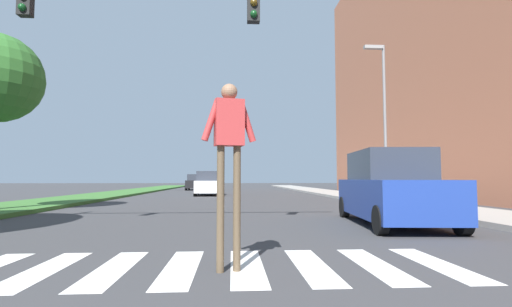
{
  "coord_description": "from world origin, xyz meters",
  "views": [
    {
      "loc": [
        0.69,
        0.97,
        1.22
      ],
      "look_at": [
        1.54,
        14.16,
        2.11
      ],
      "focal_mm": 26.04,
      "sensor_mm": 36.0,
      "label": 1
    }
  ],
  "objects_px": {
    "pedestrian_performer": "(229,145)",
    "street_lamp_right": "(383,108)",
    "traffic_light_gantry": "(23,31)",
    "sedan_distant": "(195,183)",
    "suv_crossing": "(391,189)",
    "sedan_midblock": "(208,184)"
  },
  "relations": [
    {
      "from": "pedestrian_performer",
      "to": "sedan_distant",
      "type": "relative_size",
      "value": 0.55
    },
    {
      "from": "traffic_light_gantry",
      "to": "street_lamp_right",
      "type": "xyz_separation_m",
      "value": [
        11.68,
        9.08,
        0.23
      ]
    },
    {
      "from": "suv_crossing",
      "to": "pedestrian_performer",
      "type": "bearing_deg",
      "value": -132.03
    },
    {
      "from": "street_lamp_right",
      "to": "sedan_distant",
      "type": "bearing_deg",
      "value": 115.89
    },
    {
      "from": "pedestrian_performer",
      "to": "sedan_midblock",
      "type": "distance_m",
      "value": 22.25
    },
    {
      "from": "traffic_light_gantry",
      "to": "pedestrian_performer",
      "type": "distance_m",
      "value": 6.06
    },
    {
      "from": "pedestrian_performer",
      "to": "suv_crossing",
      "type": "relative_size",
      "value": 0.52
    },
    {
      "from": "street_lamp_right",
      "to": "suv_crossing",
      "type": "bearing_deg",
      "value": -111.7
    },
    {
      "from": "pedestrian_performer",
      "to": "suv_crossing",
      "type": "xyz_separation_m",
      "value": [
        4.28,
        4.75,
        -0.73
      ]
    },
    {
      "from": "pedestrian_performer",
      "to": "suv_crossing",
      "type": "bearing_deg",
      "value": 47.97
    },
    {
      "from": "street_lamp_right",
      "to": "suv_crossing",
      "type": "xyz_separation_m",
      "value": [
        -2.96,
        -7.44,
        -3.66
      ]
    },
    {
      "from": "pedestrian_performer",
      "to": "street_lamp_right",
      "type": "bearing_deg",
      "value": 59.28
    },
    {
      "from": "sedan_distant",
      "to": "suv_crossing",
      "type": "bearing_deg",
      "value": -74.98
    },
    {
      "from": "street_lamp_right",
      "to": "sedan_midblock",
      "type": "height_order",
      "value": "street_lamp_right"
    },
    {
      "from": "suv_crossing",
      "to": "street_lamp_right",
      "type": "bearing_deg",
      "value": 68.3
    },
    {
      "from": "sedan_distant",
      "to": "street_lamp_right",
      "type": "bearing_deg",
      "value": -64.11
    },
    {
      "from": "traffic_light_gantry",
      "to": "street_lamp_right",
      "type": "height_order",
      "value": "street_lamp_right"
    },
    {
      "from": "traffic_light_gantry",
      "to": "suv_crossing",
      "type": "bearing_deg",
      "value": 10.65
    },
    {
      "from": "street_lamp_right",
      "to": "sedan_distant",
      "type": "relative_size",
      "value": 1.65
    },
    {
      "from": "street_lamp_right",
      "to": "pedestrian_performer",
      "type": "height_order",
      "value": "street_lamp_right"
    },
    {
      "from": "traffic_light_gantry",
      "to": "street_lamp_right",
      "type": "distance_m",
      "value": 14.8
    },
    {
      "from": "traffic_light_gantry",
      "to": "suv_crossing",
      "type": "relative_size",
      "value": 1.9
    }
  ]
}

